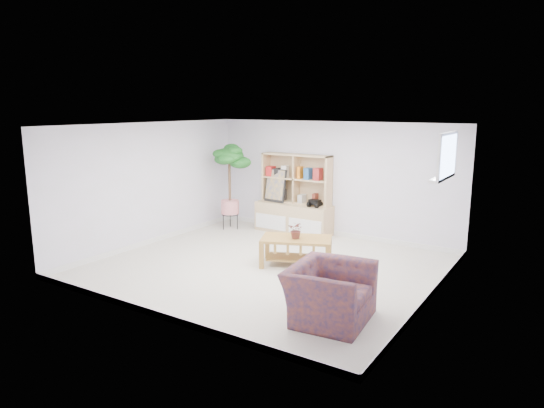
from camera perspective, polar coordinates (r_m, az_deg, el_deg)
The scene contains 14 objects.
floor at distance 8.38m, azimuth -0.60°, elevation -7.37°, with size 5.50×5.00×0.01m, color beige.
ceiling at distance 7.94m, azimuth -0.64°, elevation 9.26°, with size 5.50×5.00×0.01m, color silver.
walls at distance 8.08m, azimuth -0.62°, elevation 0.72°, with size 5.51×5.01×2.40m.
baseboard at distance 8.37m, azimuth -0.60°, elevation -7.04°, with size 5.50×5.00×0.10m, color white, non-canonical shape.
window at distance 7.45m, azimuth 19.99°, elevation 5.34°, with size 0.10×0.98×0.68m, color #BCD2F6, non-canonical shape.
window_sill at distance 7.50m, azimuth 19.38°, elevation 2.95°, with size 0.14×1.00×0.04m, color white.
storage_unit at distance 10.42m, azimuth 2.59°, elevation 1.19°, with size 1.70×0.57×1.70m, color tan, non-canonical shape.
poster at distance 10.59m, azimuth 0.42°, elevation 2.19°, with size 0.52×0.12×0.73m, color yellow, non-canonical shape.
toy_truck at distance 10.11m, azimuth 5.05°, elevation 0.13°, with size 0.34×0.23×0.18m, color black, non-canonical shape.
coffee_table at distance 8.40m, azimuth 2.87°, elevation -5.59°, with size 1.19×0.65×0.49m, color olive, non-canonical shape.
table_plant at distance 8.25m, azimuth 2.89°, elevation -3.08°, with size 0.27×0.24×0.30m, color #0F4A11.
floor_tree at distance 10.75m, azimuth -5.00°, elevation 2.00°, with size 0.70×0.70×1.89m, color #0F571A, non-canonical shape.
armchair at distance 6.32m, azimuth 6.80°, elevation -9.93°, with size 1.11×0.96×0.82m, color #131E4D.
sill_plant at distance 7.67m, azimuth 19.79°, elevation 4.07°, with size 0.12×0.10×0.22m, color #0F571A.
Camera 1 is at (4.36, -6.63, 2.71)m, focal length 32.00 mm.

